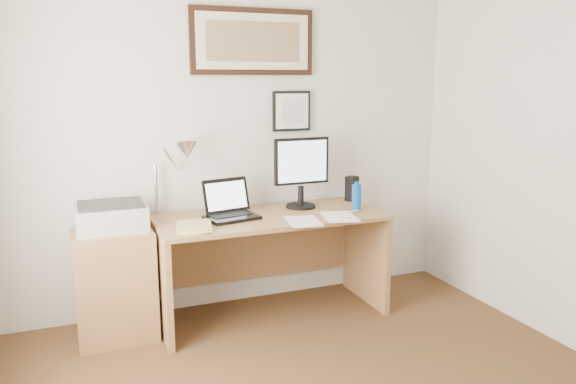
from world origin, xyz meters
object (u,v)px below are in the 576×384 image
desk (267,244)px  laptop (230,209)px  book (176,228)px  water_bottle (356,198)px  side_cabinet (115,285)px  printer (111,216)px  lcd_monitor (301,169)px

desk → laptop: 0.41m
book → water_bottle: bearing=0.9°
laptop → book: bearing=-157.4°
side_cabinet → printer: (0.01, 0.04, 0.45)m
laptop → water_bottle: bearing=-9.2°
side_cabinet → water_bottle: size_ratio=3.78×
water_bottle → laptop: bearing=170.8°
side_cabinet → laptop: 0.90m
side_cabinet → printer: printer is taller
laptop → lcd_monitor: lcd_monitor is taller
side_cabinet → printer: size_ratio=1.66×
book → desk: book is taller
side_cabinet → lcd_monitor: lcd_monitor is taller
water_bottle → book: size_ratio=0.64×
desk → water_bottle: bearing=-17.7°
desk → printer: printer is taller
side_cabinet → water_bottle: water_bottle is taller
book → laptop: 0.44m
laptop → printer: 0.78m
side_cabinet → water_bottle: (1.69, -0.16, 0.48)m
desk → laptop: size_ratio=4.20×
side_cabinet → desk: bearing=1.9°
book → side_cabinet: bearing=154.4°
book → laptop: bearing=22.6°
side_cabinet → desk: size_ratio=0.46×
side_cabinet → printer: bearing=80.3°
desk → lcd_monitor: bearing=8.1°
desk → lcd_monitor: 0.60m
desk → lcd_monitor: lcd_monitor is taller
book → desk: bearing=17.6°
book → lcd_monitor: 1.05m
water_bottle → book: (-1.31, -0.02, -0.09)m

